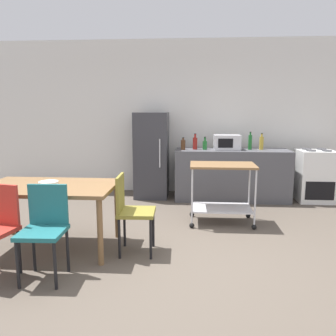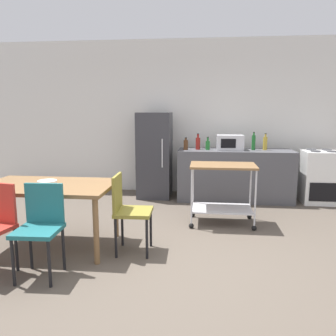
# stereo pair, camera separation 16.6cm
# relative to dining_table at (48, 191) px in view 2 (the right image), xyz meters

# --- Properties ---
(ground_plane) EXTENTS (12.00, 12.00, 0.00)m
(ground_plane) POSITION_rel_dining_table_xyz_m (1.43, -0.24, -0.67)
(ground_plane) COLOR brown
(back_wall) EXTENTS (8.40, 0.12, 2.90)m
(back_wall) POSITION_rel_dining_table_xyz_m (1.43, 2.96, 0.78)
(back_wall) COLOR silver
(back_wall) RESTS_ON ground_plane
(kitchen_counter) EXTENTS (2.00, 0.64, 0.90)m
(kitchen_counter) POSITION_rel_dining_table_xyz_m (2.33, 2.36, -0.22)
(kitchen_counter) COLOR #4C4C51
(kitchen_counter) RESTS_ON ground_plane
(dining_table) EXTENTS (1.50, 0.90, 0.75)m
(dining_table) POSITION_rel_dining_table_xyz_m (0.00, 0.00, 0.00)
(dining_table) COLOR brown
(dining_table) RESTS_ON ground_plane
(chair_teal) EXTENTS (0.42, 0.42, 0.89)m
(chair_teal) POSITION_rel_dining_table_xyz_m (0.24, -0.67, -0.15)
(chair_teal) COLOR #1E666B
(chair_teal) RESTS_ON ground_plane
(chair_olive) EXTENTS (0.41, 0.41, 0.89)m
(chair_olive) POSITION_rel_dining_table_xyz_m (0.95, -0.05, -0.15)
(chair_olive) COLOR olive
(chair_olive) RESTS_ON ground_plane
(stove_oven) EXTENTS (0.60, 0.61, 0.92)m
(stove_oven) POSITION_rel_dining_table_xyz_m (3.78, 2.38, -0.22)
(stove_oven) COLOR white
(stove_oven) RESTS_ON ground_plane
(refrigerator) EXTENTS (0.60, 0.63, 1.55)m
(refrigerator) POSITION_rel_dining_table_xyz_m (0.88, 2.46, 0.10)
(refrigerator) COLOR #333338
(refrigerator) RESTS_ON ground_plane
(kitchen_cart) EXTENTS (0.91, 0.57, 0.85)m
(kitchen_cart) POSITION_rel_dining_table_xyz_m (2.05, 1.04, -0.10)
(kitchen_cart) COLOR brown
(kitchen_cart) RESTS_ON ground_plane
(bottle_hot_sauce) EXTENTS (0.08, 0.08, 0.22)m
(bottle_hot_sauce) POSITION_rel_dining_table_xyz_m (1.46, 2.29, 0.32)
(bottle_hot_sauce) COLOR #4C2D19
(bottle_hot_sauce) RESTS_ON kitchen_counter
(bottle_soy_sauce) EXTENTS (0.08, 0.08, 0.28)m
(bottle_soy_sauce) POSITION_rel_dining_table_xyz_m (1.67, 2.37, 0.34)
(bottle_soy_sauce) COLOR maroon
(bottle_soy_sauce) RESTS_ON kitchen_counter
(bottle_vinegar) EXTENTS (0.08, 0.08, 0.23)m
(bottle_vinegar) POSITION_rel_dining_table_xyz_m (1.84, 2.35, 0.32)
(bottle_vinegar) COLOR #1E6628
(bottle_vinegar) RESTS_ON kitchen_counter
(microwave) EXTENTS (0.46, 0.35, 0.26)m
(microwave) POSITION_rel_dining_table_xyz_m (2.23, 2.38, 0.36)
(microwave) COLOR silver
(microwave) RESTS_ON kitchen_counter
(bottle_olive_oil) EXTENTS (0.06, 0.06, 0.31)m
(bottle_olive_oil) POSITION_rel_dining_table_xyz_m (2.64, 2.41, 0.37)
(bottle_olive_oil) COLOR #1E6628
(bottle_olive_oil) RESTS_ON kitchen_counter
(bottle_sparkling_water) EXTENTS (0.07, 0.07, 0.29)m
(bottle_sparkling_water) POSITION_rel_dining_table_xyz_m (2.84, 2.43, 0.35)
(bottle_sparkling_water) COLOR gold
(bottle_sparkling_water) RESTS_ON kitchen_counter
(fruit_bowl) EXTENTS (0.21, 0.21, 0.06)m
(fruit_bowl) POSITION_rel_dining_table_xyz_m (0.02, -0.05, 0.11)
(fruit_bowl) COLOR white
(fruit_bowl) RESTS_ON dining_table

